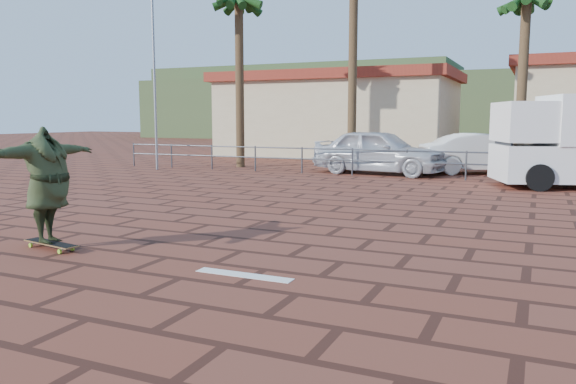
% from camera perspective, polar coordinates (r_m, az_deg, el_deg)
% --- Properties ---
extents(ground, '(120.00, 120.00, 0.00)m').
position_cam_1_polar(ground, '(8.99, -4.74, -5.99)').
color(ground, brown).
rests_on(ground, ground).
extents(paint_stripe, '(1.40, 0.22, 0.01)m').
position_cam_1_polar(paint_stripe, '(7.65, -4.49, -8.40)').
color(paint_stripe, white).
rests_on(paint_stripe, ground).
extents(guardrail, '(24.06, 0.06, 1.00)m').
position_cam_1_polar(guardrail, '(20.14, 12.00, 3.34)').
color(guardrail, '#47494F').
rests_on(guardrail, ground).
extents(flagpole, '(1.30, 0.10, 8.00)m').
position_cam_1_polar(flagpole, '(23.52, -13.24, 13.55)').
color(flagpole, gray).
rests_on(flagpole, ground).
extents(palm_far_left, '(2.40, 2.40, 8.25)m').
position_cam_1_polar(palm_far_left, '(24.64, -5.02, 18.59)').
color(palm_far_left, brown).
rests_on(palm_far_left, ground).
extents(palm_center, '(2.40, 2.40, 7.75)m').
position_cam_1_polar(palm_center, '(23.54, 23.08, 17.39)').
color(palm_center, brown).
rests_on(palm_center, ground).
extents(building_west, '(12.60, 7.60, 4.50)m').
position_cam_1_polar(building_west, '(31.36, 5.18, 7.85)').
color(building_west, beige).
rests_on(building_west, ground).
extents(hill_front, '(70.00, 18.00, 6.00)m').
position_cam_1_polar(hill_front, '(57.80, 20.19, 7.99)').
color(hill_front, '#384C28').
rests_on(hill_front, ground).
extents(hill_back, '(35.00, 14.00, 8.00)m').
position_cam_1_polar(hill_back, '(68.87, 1.81, 9.13)').
color(hill_back, '#384C28').
rests_on(hill_back, ground).
extents(longboard, '(1.17, 0.44, 0.11)m').
position_cam_1_polar(longboard, '(9.84, -22.93, -4.84)').
color(longboard, olive).
rests_on(longboard, ground).
extents(skateboarder, '(0.78, 2.32, 1.86)m').
position_cam_1_polar(skateboarder, '(9.69, -23.22, 0.65)').
color(skateboarder, '#2F3A1F').
rests_on(skateboarder, longboard).
extents(car_silver, '(5.16, 2.57, 1.69)m').
position_cam_1_polar(car_silver, '(21.40, 9.24, 4.09)').
color(car_silver, silver).
rests_on(car_silver, ground).
extents(car_white, '(4.85, 3.37, 1.51)m').
position_cam_1_polar(car_white, '(22.56, 19.20, 3.72)').
color(car_white, white).
rests_on(car_white, ground).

